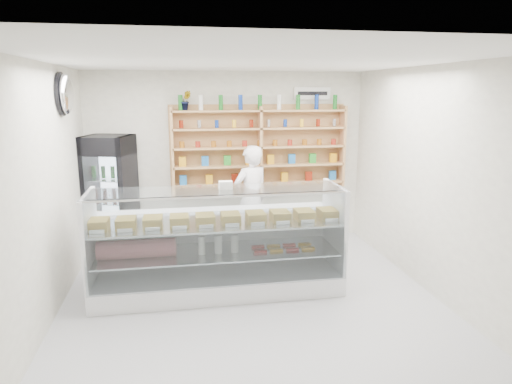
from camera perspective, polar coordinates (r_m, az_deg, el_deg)
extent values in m
plane|color=#A8A8AC|center=(5.58, -0.31, -13.95)|extent=(5.00, 5.00, 0.00)
plane|color=white|center=(5.01, -0.35, 16.10)|extent=(5.00, 5.00, 0.00)
plane|color=silver|center=(7.55, -3.48, 4.21)|extent=(4.50, 0.00, 4.50)
plane|color=silver|center=(2.78, 8.38, -10.57)|extent=(4.50, 0.00, 4.50)
plane|color=silver|center=(5.24, -25.37, -0.67)|extent=(0.00, 5.00, 5.00)
plane|color=silver|center=(5.91, 21.73, 1.02)|extent=(0.00, 5.00, 5.00)
cube|color=white|center=(5.90, -4.70, -11.09)|extent=(3.07, 0.87, 0.26)
cube|color=white|center=(6.12, -5.12, -5.72)|extent=(3.07, 0.05, 0.64)
cube|color=silver|center=(5.76, -4.77, -7.49)|extent=(2.95, 0.77, 0.02)
cube|color=silver|center=(5.64, -4.84, -3.88)|extent=(3.01, 0.80, 0.02)
cube|color=silver|center=(5.27, -4.41, -6.27)|extent=(3.01, 0.12, 1.07)
cube|color=silver|center=(5.48, -4.87, 0.29)|extent=(3.01, 0.61, 0.01)
imported|color=white|center=(7.12, -0.64, -0.87)|extent=(0.72, 0.62, 1.68)
cube|color=black|center=(7.31, -17.67, -0.46)|extent=(0.81, 0.80, 1.84)
cube|color=#320537|center=(6.89, -17.72, 5.39)|extent=(0.63, 0.21, 0.26)
cube|color=silver|center=(7.02, -17.24, -1.64)|extent=(0.54, 0.16, 1.46)
cube|color=#B67C56|center=(7.32, -10.40, 5.27)|extent=(0.04, 0.28, 1.33)
cube|color=#B67C56|center=(7.44, 0.49, 5.58)|extent=(0.04, 0.28, 1.33)
cube|color=#B67C56|center=(7.81, 10.69, 5.70)|extent=(0.04, 0.28, 1.33)
cube|color=#B67C56|center=(7.54, 0.48, 1.12)|extent=(2.80, 0.28, 0.03)
cube|color=#B67C56|center=(7.48, 0.48, 3.38)|extent=(2.80, 0.28, 0.03)
cube|color=#B67C56|center=(7.44, 0.49, 5.66)|extent=(2.80, 0.28, 0.03)
cube|color=#B67C56|center=(7.41, 0.49, 7.96)|extent=(2.80, 0.28, 0.03)
cube|color=#B67C56|center=(7.39, 0.49, 10.13)|extent=(2.80, 0.28, 0.03)
imported|color=#1E6626|center=(7.27, -8.77, 11.24)|extent=(0.18, 0.15, 0.30)
ellipsoid|color=silver|center=(6.27, -22.68, 11.23)|extent=(0.15, 0.50, 0.50)
cube|color=white|center=(7.73, 7.05, 12.14)|extent=(0.62, 0.03, 0.20)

